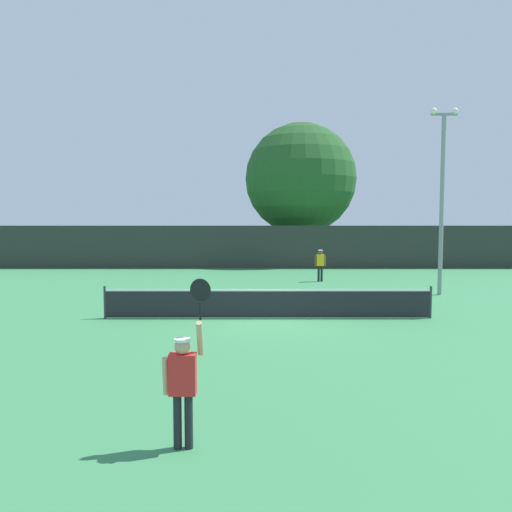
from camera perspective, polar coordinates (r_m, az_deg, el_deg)
The scene contains 9 objects.
ground_plane at distance 16.84m, azimuth 1.44°, elevation -7.02°, with size 120.00×120.00×0.00m, color #387F4C.
tennis_net at distance 16.74m, azimuth 1.44°, elevation -5.30°, with size 10.84×0.08×1.07m.
perimeter_fence at distance 33.54m, azimuth 0.77°, elevation 1.03°, with size 39.07×0.12×2.84m, color #2D332D.
player_serving at distance 7.44m, azimuth -8.07°, elevation -13.22°, with size 0.67×0.39×2.43m.
player_receiving at distance 26.66m, azimuth 7.36°, elevation -0.69°, with size 0.57×0.24×1.66m.
tennis_ball at distance 20.45m, azimuth -5.69°, elevation -4.95°, with size 0.07×0.07×0.07m, color #CCE033.
light_pole at distance 23.13m, azimuth 20.37°, elevation 7.07°, with size 1.18×0.28×7.96m.
large_tree at distance 37.86m, azimuth 5.16°, elevation 8.65°, with size 8.16×8.16×10.31m.
parked_car_near at distance 42.40m, azimuth 3.16°, elevation 0.81°, with size 2.09×4.28×1.69m.
Camera 1 is at (-0.39, -16.51, 3.28)m, focal length 35.47 mm.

